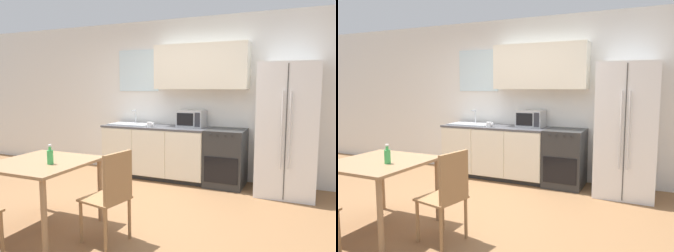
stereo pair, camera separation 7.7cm
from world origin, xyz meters
TOP-DOWN VIEW (x-y plane):
  - ground_plane at (0.00, 0.00)m, footprint 12.00×12.00m
  - wall_back at (0.05, 1.95)m, footprint 12.00×0.38m
  - kitchen_counter at (-0.38, 1.64)m, footprint 1.83×0.64m
  - oven_range at (0.83, 1.64)m, footprint 0.59×0.64m
  - refrigerator at (1.73, 1.58)m, footprint 0.80×0.78m
  - kitchen_sink at (-0.87, 1.65)m, footprint 0.74×0.41m
  - microwave at (0.22, 1.75)m, footprint 0.43×0.34m
  - coffee_mug at (-0.41, 1.48)m, footprint 0.12×0.09m
  - dining_table at (-0.60, -0.73)m, footprint 0.97×1.00m
  - dining_chair_side at (0.26, -0.72)m, footprint 0.47×0.47m
  - drink_bottle at (-0.43, -0.80)m, footprint 0.06×0.06m

SIDE VIEW (x-z plane):
  - ground_plane at x=0.00m, z-range 0.00..0.00m
  - oven_range at x=0.83m, z-range 0.00..0.89m
  - kitchen_counter at x=-0.38m, z-range 0.00..0.89m
  - dining_chair_side at x=0.26m, z-range 0.07..1.00m
  - dining_table at x=-0.60m, z-range 0.27..1.03m
  - drink_bottle at x=-0.43m, z-range 0.74..0.94m
  - kitchen_sink at x=-0.87m, z-range 0.78..1.03m
  - coffee_mug at x=-0.41m, z-range 0.89..0.97m
  - refrigerator at x=1.73m, z-range 0.00..1.89m
  - microwave at x=0.22m, z-range 0.89..1.17m
  - wall_back at x=0.05m, z-range 0.09..2.79m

